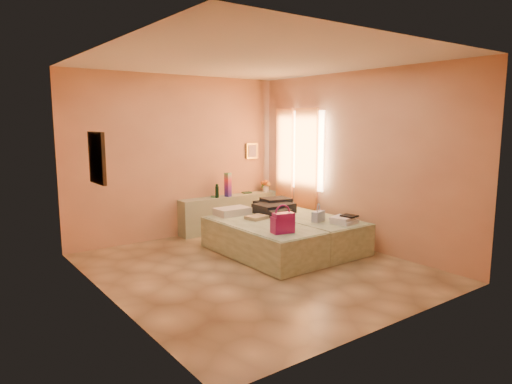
# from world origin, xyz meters

# --- Properties ---
(ground) EXTENTS (4.50, 4.50, 0.00)m
(ground) POSITION_xyz_m (0.00, 0.00, 0.00)
(ground) COLOR tan
(ground) RESTS_ON ground
(room_walls) EXTENTS (4.02, 4.51, 2.81)m
(room_walls) POSITION_xyz_m (0.21, 0.57, 1.79)
(room_walls) COLOR tan
(room_walls) RESTS_ON ground
(headboard_ledge) EXTENTS (2.05, 0.30, 0.65)m
(headboard_ledge) POSITION_xyz_m (0.98, 2.10, 0.33)
(headboard_ledge) COLOR #94A184
(headboard_ledge) RESTS_ON ground
(bed_left) EXTENTS (0.91, 2.00, 0.50)m
(bed_left) POSITION_xyz_m (0.42, 0.40, 0.25)
(bed_left) COLOR beige
(bed_left) RESTS_ON ground
(bed_right) EXTENTS (0.91, 2.00, 0.50)m
(bed_right) POSITION_xyz_m (1.32, 0.40, 0.25)
(bed_right) COLOR beige
(bed_right) RESTS_ON ground
(water_bottle) EXTENTS (0.09, 0.09, 0.24)m
(water_bottle) POSITION_xyz_m (0.64, 2.03, 0.77)
(water_bottle) COLOR #133522
(water_bottle) RESTS_ON headboard_ledge
(rainbow_box) EXTENTS (0.12, 0.12, 0.44)m
(rainbow_box) POSITION_xyz_m (0.87, 2.03, 0.87)
(rainbow_box) COLOR #97125C
(rainbow_box) RESTS_ON headboard_ledge
(small_dish) EXTENTS (0.12, 0.12, 0.03)m
(small_dish) POSITION_xyz_m (0.61, 2.11, 0.66)
(small_dish) COLOR #50935F
(small_dish) RESTS_ON headboard_ledge
(green_book) EXTENTS (0.17, 0.13, 0.03)m
(green_book) POSITION_xyz_m (1.37, 2.13, 0.66)
(green_book) COLOR #244430
(green_book) RESTS_ON headboard_ledge
(flower_vase) EXTENTS (0.22, 0.22, 0.28)m
(flower_vase) POSITION_xyz_m (1.79, 2.08, 0.79)
(flower_vase) COLOR silver
(flower_vase) RESTS_ON headboard_ledge
(magenta_handbag) EXTENTS (0.33, 0.23, 0.28)m
(magenta_handbag) POSITION_xyz_m (0.31, -0.22, 0.64)
(magenta_handbag) COLOR #97125C
(magenta_handbag) RESTS_ON bed_left
(khaki_garment) EXTENTS (0.35, 0.30, 0.05)m
(khaki_garment) POSITION_xyz_m (0.55, 0.71, 0.53)
(khaki_garment) COLOR tan
(khaki_garment) RESTS_ON bed_left
(clothes_pile) EXTENTS (0.69, 0.69, 0.20)m
(clothes_pile) POSITION_xyz_m (1.13, 0.92, 0.60)
(clothes_pile) COLOR black
(clothes_pile) RESTS_ON bed_right
(blue_handbag) EXTENTS (0.27, 0.18, 0.16)m
(blue_handbag) POSITION_xyz_m (1.21, 0.01, 0.58)
(blue_handbag) COLOR #3A5A8C
(blue_handbag) RESTS_ON bed_right
(towel_stack) EXTENTS (0.41, 0.37, 0.10)m
(towel_stack) POSITION_xyz_m (1.44, -0.31, 0.55)
(towel_stack) COLOR white
(towel_stack) RESTS_ON bed_right
(sandal_pair) EXTENTS (0.19, 0.24, 0.02)m
(sandal_pair) POSITION_xyz_m (1.50, -0.36, 0.61)
(sandal_pair) COLOR black
(sandal_pair) RESTS_ON towel_stack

